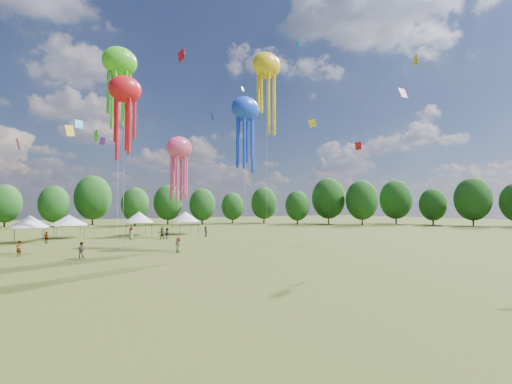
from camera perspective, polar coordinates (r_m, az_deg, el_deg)
ground at (r=16.64m, az=26.27°, el=-19.13°), size 300.00×300.00×0.00m
spectator_near at (r=39.43m, az=-25.43°, el=-8.09°), size 0.94×0.89×1.52m
spectators_far at (r=55.45m, az=-15.95°, el=-6.40°), size 26.58×20.29×1.79m
festival_tents at (r=63.46m, az=-23.69°, el=-3.84°), size 34.88×10.45×4.07m
show_kites at (r=53.01m, az=-17.23°, el=15.47°), size 45.25×24.82×29.64m
small_kites at (r=59.75m, az=-19.06°, el=21.48°), size 75.85×66.07×43.68m
treeline at (r=71.25m, az=-25.79°, el=-0.75°), size 201.57×95.24×13.43m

